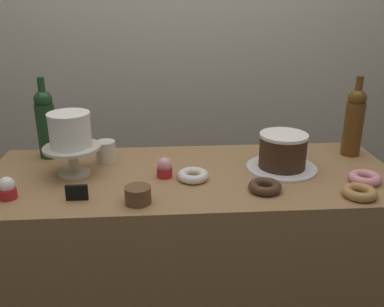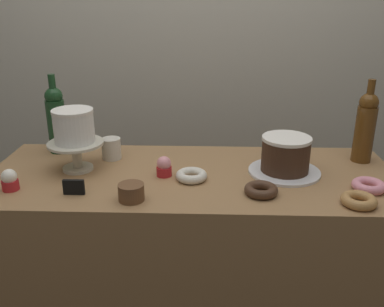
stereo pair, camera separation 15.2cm
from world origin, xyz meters
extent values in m
cube|color=#BCB7A8|center=(0.00, 0.88, 1.30)|extent=(6.00, 0.05, 2.60)
cube|color=#997047|center=(0.00, 0.00, 0.44)|extent=(1.52, 0.61, 0.89)
cylinder|color=beige|center=(-0.43, 0.02, 0.89)|extent=(0.11, 0.11, 0.01)
cylinder|color=beige|center=(-0.43, 0.02, 0.94)|extent=(0.04, 0.04, 0.09)
cylinder|color=beige|center=(-0.43, 0.02, 0.99)|extent=(0.21, 0.21, 0.01)
cylinder|color=white|center=(-0.43, 0.02, 1.05)|extent=(0.15, 0.15, 0.11)
cylinder|color=white|center=(-0.43, 0.02, 1.11)|extent=(0.15, 0.15, 0.01)
cylinder|color=white|center=(0.34, 0.02, 0.89)|extent=(0.26, 0.26, 0.01)
cylinder|color=#3D2619|center=(0.34, 0.02, 0.95)|extent=(0.17, 0.17, 0.12)
cylinder|color=white|center=(0.34, 0.02, 1.02)|extent=(0.18, 0.18, 0.01)
cylinder|color=#193D1E|center=(-0.57, 0.22, 1.00)|extent=(0.08, 0.08, 0.22)
sphere|color=#193D1E|center=(-0.57, 0.22, 1.12)|extent=(0.07, 0.07, 0.07)
cylinder|color=#193D1E|center=(-0.57, 0.22, 1.17)|extent=(0.03, 0.03, 0.08)
cylinder|color=#5B3814|center=(0.67, 0.16, 1.00)|extent=(0.08, 0.08, 0.22)
sphere|color=#5B3814|center=(0.67, 0.16, 1.12)|extent=(0.07, 0.07, 0.07)
cylinder|color=#5B3814|center=(0.67, 0.16, 1.17)|extent=(0.03, 0.03, 0.08)
cylinder|color=red|center=(-0.61, -0.16, 0.90)|extent=(0.06, 0.06, 0.03)
sphere|color=white|center=(-0.61, -0.16, 0.93)|extent=(0.05, 0.05, 0.05)
cylinder|color=red|center=(-0.10, -0.02, 0.90)|extent=(0.06, 0.06, 0.03)
sphere|color=pink|center=(-0.10, -0.02, 0.93)|extent=(0.05, 0.05, 0.05)
torus|color=silver|center=(0.00, -0.05, 0.90)|extent=(0.11, 0.11, 0.03)
torus|color=#472D1E|center=(0.23, -0.16, 0.90)|extent=(0.11, 0.11, 0.03)
torus|color=pink|center=(0.60, -0.12, 0.90)|extent=(0.11, 0.11, 0.03)
torus|color=#B27F47|center=(0.53, -0.23, 0.90)|extent=(0.11, 0.11, 0.03)
cylinder|color=brown|center=(-0.19, -0.22, 0.89)|extent=(0.08, 0.08, 0.01)
cylinder|color=brown|center=(-0.19, -0.22, 0.90)|extent=(0.08, 0.08, 0.01)
cylinder|color=brown|center=(-0.19, -0.22, 0.91)|extent=(0.08, 0.08, 0.01)
cylinder|color=brown|center=(-0.19, -0.22, 0.92)|extent=(0.08, 0.08, 0.01)
cylinder|color=brown|center=(-0.19, -0.22, 0.93)|extent=(0.08, 0.08, 0.01)
cube|color=black|center=(-0.38, -0.18, 0.91)|extent=(0.07, 0.01, 0.05)
cylinder|color=silver|center=(-0.33, 0.14, 0.93)|extent=(0.08, 0.08, 0.08)
camera|label=1|loc=(-0.10, -1.42, 1.50)|focal=39.30mm
camera|label=2|loc=(0.05, -1.42, 1.50)|focal=39.30mm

